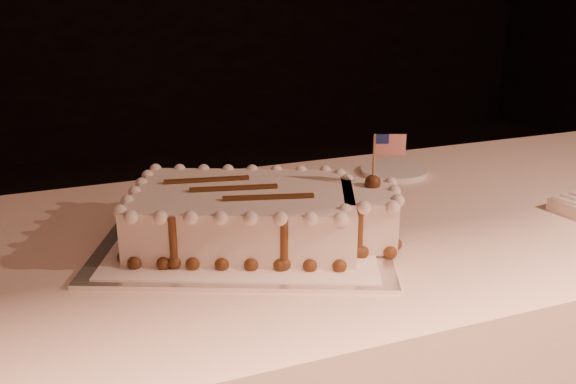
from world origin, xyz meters
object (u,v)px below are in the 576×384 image
object	(u,v)px
banquet_table	(412,371)
side_plate	(394,171)
sheet_cake	(260,214)
cake_board	(245,241)

from	to	relation	value
banquet_table	side_plate	distance (m)	0.45
sheet_cake	cake_board	bearing A→B (deg)	157.14
banquet_table	sheet_cake	xyz separation A→B (m)	(-0.36, -0.04, 0.43)
cake_board	banquet_table	bearing A→B (deg)	27.50
banquet_table	sheet_cake	bearing A→B (deg)	-173.88
banquet_table	cake_board	world-z (taller)	cake_board
banquet_table	sheet_cake	distance (m)	0.56
side_plate	cake_board	bearing A→B (deg)	-150.01
cake_board	side_plate	size ratio (longest dim) A/B	3.16
side_plate	banquet_table	bearing A→B (deg)	-106.24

